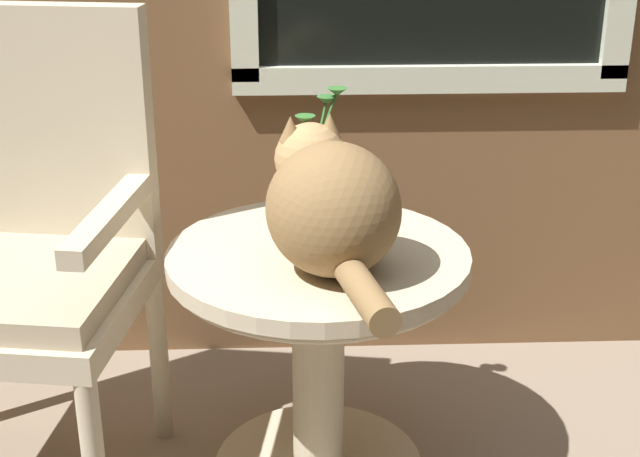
{
  "coord_description": "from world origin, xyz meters",
  "views": [
    {
      "loc": [
        -0.0,
        -1.55,
        1.32
      ],
      "look_at": [
        0.06,
        0.19,
        0.61
      ],
      "focal_mm": 51.27,
      "sensor_mm": 36.0,
      "label": 1
    }
  ],
  "objects_px": {
    "wicker_side_table": "(320,323)",
    "cat": "(332,203)",
    "wicker_chair": "(22,240)",
    "pewter_vase_with_ivy": "(318,185)"
  },
  "relations": [
    {
      "from": "wicker_side_table",
      "to": "wicker_chair",
      "type": "relative_size",
      "value": 0.61
    },
    {
      "from": "wicker_chair",
      "to": "cat",
      "type": "xyz_separation_m",
      "value": [
        0.65,
        -0.14,
        0.13
      ]
    },
    {
      "from": "wicker_side_table",
      "to": "cat",
      "type": "height_order",
      "value": "cat"
    },
    {
      "from": "wicker_chair",
      "to": "pewter_vase_with_ivy",
      "type": "bearing_deg",
      "value": 8.56
    },
    {
      "from": "wicker_side_table",
      "to": "wicker_chair",
      "type": "bearing_deg",
      "value": 174.97
    },
    {
      "from": "wicker_side_table",
      "to": "pewter_vase_with_ivy",
      "type": "distance_m",
      "value": 0.3
    },
    {
      "from": "wicker_side_table",
      "to": "cat",
      "type": "relative_size",
      "value": 1.1
    },
    {
      "from": "wicker_side_table",
      "to": "cat",
      "type": "bearing_deg",
      "value": -75.37
    },
    {
      "from": "wicker_side_table",
      "to": "wicker_chair",
      "type": "xyz_separation_m",
      "value": [
        -0.63,
        0.06,
        0.18
      ]
    },
    {
      "from": "wicker_chair",
      "to": "cat",
      "type": "height_order",
      "value": "wicker_chair"
    }
  ]
}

